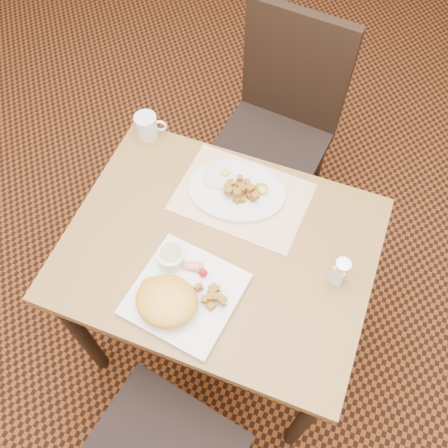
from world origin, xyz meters
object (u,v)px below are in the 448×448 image
salt_shaker (340,271)px  chair_far (279,122)px  plate_oval (237,191)px  plate_square (185,294)px  coffee_mug (147,126)px  table (219,263)px

salt_shaker → chair_far: bearing=118.2°
plate_oval → plate_square: bearing=-92.0°
coffee_mug → table: bearing=-39.9°
table → coffee_mug: 0.51m
chair_far → plate_square: chair_far is taller
chair_far → plate_oval: 0.57m
chair_far → coffee_mug: size_ratio=9.27×
chair_far → salt_shaker: bearing=124.2°
plate_oval → coffee_mug: (-0.36, 0.12, 0.03)m
table → coffee_mug: bearing=140.1°
table → salt_shaker: salt_shaker is taller
salt_shaker → coffee_mug: salt_shaker is taller
table → plate_square: 0.21m
table → salt_shaker: (0.35, 0.02, 0.16)m
salt_shaker → table: bearing=-176.5°
table → plate_square: bearing=-99.9°
coffee_mug → plate_oval: bearing=-18.3°
table → chair_far: (-0.02, 0.72, -0.10)m
plate_square → table: bearing=80.1°
plate_oval → coffee_mug: 0.38m
chair_far → plate_square: bearing=95.6°
plate_square → plate_oval: bearing=88.0°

